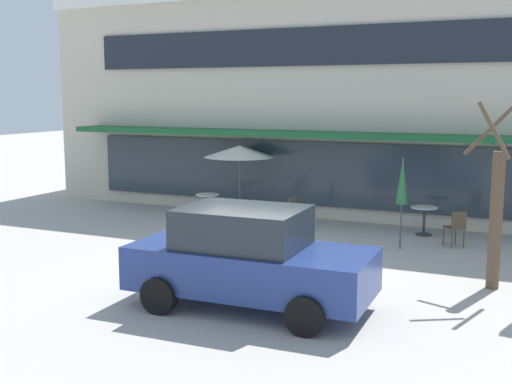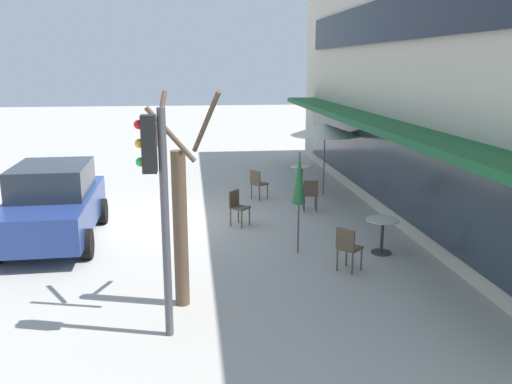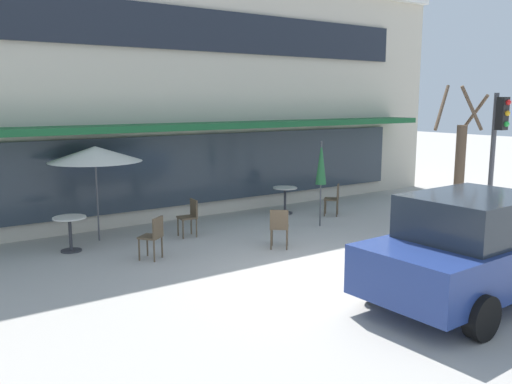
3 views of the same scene
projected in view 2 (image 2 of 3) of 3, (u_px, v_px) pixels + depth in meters
ground_plane at (157, 222)px, 13.94m from camera, size 80.00×80.00×0.00m
cafe_table_near_wall at (302, 173)px, 17.53m from camera, size 0.70×0.70×0.76m
cafe_table_streetside at (382, 230)px, 11.56m from camera, size 0.70×0.70×0.76m
patio_umbrella_green_folded at (299, 179)px, 11.33m from camera, size 0.28×0.28×2.20m
patio_umbrella_cream_folded at (325, 130)px, 16.47m from camera, size 2.10×2.10×2.20m
cafe_chair_0 at (348, 246)px, 10.53m from camera, size 0.57×0.57×0.89m
cafe_chair_1 at (237, 205)px, 13.57m from camera, size 0.56×0.56×0.89m
cafe_chair_2 at (310, 193)px, 14.85m from camera, size 0.44×0.44×0.89m
cafe_chair_3 at (258, 182)px, 16.17m from camera, size 0.56×0.56×0.89m
parked_sedan at (53, 203)px, 12.32m from camera, size 4.25×2.11×1.76m
street_tree at (180, 216)px, 8.86m from camera, size 1.19×1.18×3.60m
traffic_light_pole at (157, 186)px, 7.63m from camera, size 0.26×0.44×3.40m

